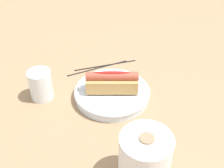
# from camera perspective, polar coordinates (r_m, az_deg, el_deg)

# --- Properties ---
(ground_plane) EXTENTS (2.40, 2.40, 0.00)m
(ground_plane) POSITION_cam_1_polar(r_m,az_deg,el_deg) (0.87, -0.82, -2.32)
(ground_plane) COLOR #9E7A56
(serving_bowl) EXTENTS (0.23, 0.23, 0.03)m
(serving_bowl) POSITION_cam_1_polar(r_m,az_deg,el_deg) (0.85, 0.00, -1.80)
(serving_bowl) COLOR silver
(serving_bowl) RESTS_ON ground_plane
(hotdog_front) EXTENTS (0.16, 0.08, 0.06)m
(hotdog_front) POSITION_cam_1_polar(r_m,az_deg,el_deg) (0.83, 0.00, 0.43)
(hotdog_front) COLOR tan
(hotdog_front) RESTS_ON serving_bowl
(water_glass) EXTENTS (0.07, 0.07, 0.09)m
(water_glass) POSITION_cam_1_polar(r_m,az_deg,el_deg) (0.87, -13.98, -0.33)
(water_glass) COLOR white
(water_glass) RESTS_ON ground_plane
(paper_towel_roll) EXTENTS (0.11, 0.11, 0.13)m
(paper_towel_roll) POSITION_cam_1_polar(r_m,az_deg,el_deg) (0.62, 6.51, -14.77)
(paper_towel_roll) COLOR white
(paper_towel_roll) RESTS_ON ground_plane
(chopstick_near) EXTENTS (0.21, 0.06, 0.01)m
(chopstick_near) POSITION_cam_1_polar(r_m,az_deg,el_deg) (0.99, -2.89, 3.25)
(chopstick_near) COLOR black
(chopstick_near) RESTS_ON ground_plane
(chopstick_far) EXTENTS (0.22, 0.03, 0.01)m
(chopstick_far) POSITION_cam_1_polar(r_m,az_deg,el_deg) (1.00, -1.29, 3.81)
(chopstick_far) COLOR black
(chopstick_far) RESTS_ON ground_plane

